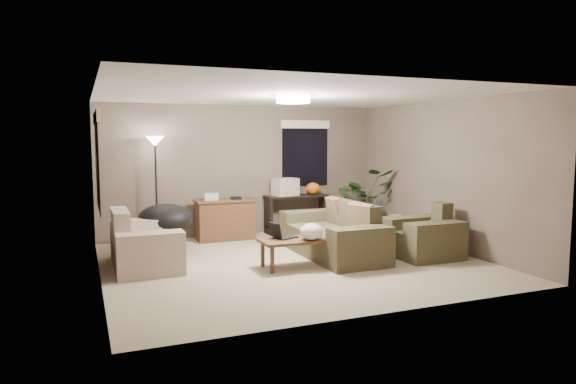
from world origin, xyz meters
name	(u,v)px	position (x,y,z in m)	size (l,w,h in m)	color
room_shell	(293,180)	(0.00, 0.00, 1.25)	(5.50, 5.50, 5.50)	tan
main_sofa	(334,237)	(0.80, 0.20, 0.29)	(0.95, 2.20, 0.85)	brown
throw_pillows	(348,214)	(1.05, 0.20, 0.65)	(0.36, 1.39, 0.47)	#8C7251
loveseat	(143,246)	(-2.14, 0.60, 0.30)	(0.90, 1.60, 0.85)	beige
armchair	(423,238)	(2.06, -0.45, 0.30)	(0.95, 1.00, 0.85)	#48452B
coffee_table	(294,243)	(-0.10, -0.31, 0.36)	(1.00, 0.55, 0.42)	brown
laptop	(281,234)	(-0.27, -0.21, 0.48)	(0.42, 0.35, 0.24)	black
plastic_bag	(311,232)	(0.10, -0.46, 0.54)	(0.34, 0.31, 0.24)	white
desk	(225,219)	(-0.49, 2.08, 0.38)	(1.10, 0.50, 0.75)	brown
desk_papers	(217,197)	(-0.65, 2.07, 0.80)	(0.70, 0.30, 0.12)	silver
console_table	(297,211)	(1.02, 2.24, 0.44)	(1.30, 0.40, 0.75)	black
pumpkin	(313,188)	(1.37, 2.24, 0.87)	(0.29, 0.29, 0.24)	orange
cardboard_box	(285,187)	(0.77, 2.24, 0.92)	(0.46, 0.34, 0.34)	beige
papasan_chair	(166,224)	(-1.67, 1.45, 0.47)	(1.17, 1.17, 0.80)	black
floor_lamp	(155,154)	(-1.72, 2.14, 1.60)	(0.32, 0.32, 1.91)	black
ceiling_fixture	(293,99)	(0.00, 0.00, 2.44)	(0.50, 0.50, 0.10)	white
houseplant	(362,208)	(2.22, 1.73, 0.50)	(1.16, 1.29, 1.01)	#2D5923
cat_scratching_post	(396,231)	(2.27, 0.63, 0.21)	(0.32, 0.32, 0.50)	tan
window_left	(97,145)	(-2.73, 0.30, 1.78)	(0.05, 1.56, 1.33)	black
window_back	(305,142)	(1.30, 2.48, 1.79)	(1.06, 0.05, 1.33)	black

